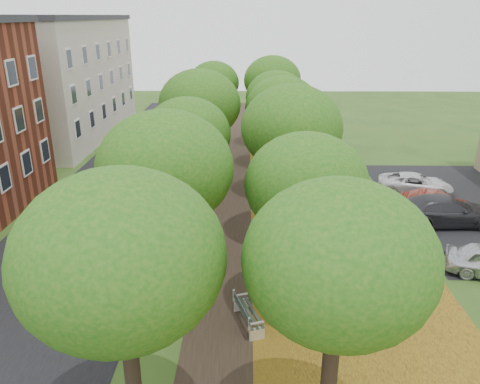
{
  "coord_description": "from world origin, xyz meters",
  "views": [
    {
      "loc": [
        0.58,
        -9.06,
        10.36
      ],
      "look_at": [
        0.24,
        11.69,
        2.5
      ],
      "focal_mm": 35.0,
      "sensor_mm": 36.0,
      "label": 1
    }
  ],
  "objects_px": {
    "bench": "(247,313)",
    "car_white": "(416,184)",
    "car_grey": "(446,211)",
    "car_red": "(437,204)"
  },
  "relations": [
    {
      "from": "car_white",
      "to": "bench",
      "type": "bearing_deg",
      "value": 153.27
    },
    {
      "from": "car_grey",
      "to": "car_white",
      "type": "relative_size",
      "value": 1.2
    },
    {
      "from": "bench",
      "to": "car_white",
      "type": "bearing_deg",
      "value": -56.19
    },
    {
      "from": "bench",
      "to": "car_red",
      "type": "distance_m",
      "value": 14.39
    },
    {
      "from": "car_red",
      "to": "car_grey",
      "type": "relative_size",
      "value": 0.74
    },
    {
      "from": "bench",
      "to": "car_white",
      "type": "xyz_separation_m",
      "value": [
        10.4,
        13.42,
        0.13
      ]
    },
    {
      "from": "car_red",
      "to": "car_white",
      "type": "distance_m",
      "value": 3.48
    },
    {
      "from": "bench",
      "to": "car_white",
      "type": "relative_size",
      "value": 0.46
    },
    {
      "from": "bench",
      "to": "car_grey",
      "type": "relative_size",
      "value": 0.38
    },
    {
      "from": "car_grey",
      "to": "car_white",
      "type": "bearing_deg",
      "value": -2.53
    }
  ]
}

